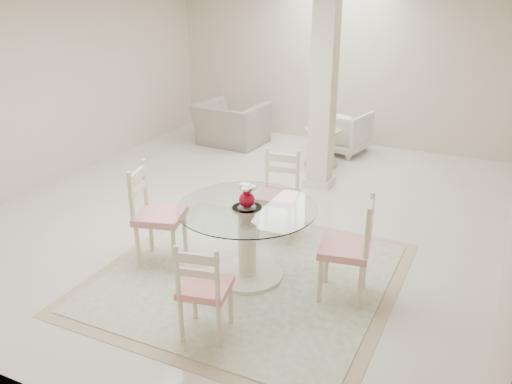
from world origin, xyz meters
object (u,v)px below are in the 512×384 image
at_px(dining_table, 247,242).
at_px(armchair_white, 343,131).
at_px(red_vase, 247,196).
at_px(dining_chair_south, 203,283).
at_px(dining_chair_north, 279,188).
at_px(column, 324,91).
at_px(dining_chair_west, 152,208).
at_px(side_table, 322,149).
at_px(dining_chair_east, 353,242).
at_px(recliner_taupe, 232,124).

xyz_separation_m(dining_table, armchair_white, (-0.37, 4.35, -0.04)).
relative_size(red_vase, armchair_white, 0.30).
xyz_separation_m(dining_table, dining_chair_south, (0.10, -1.01, 0.13)).
bearing_deg(dining_chair_south, dining_chair_north, -96.21).
bearing_deg(column, dining_table, -85.73).
xyz_separation_m(dining_table, dining_chair_west, (-1.02, -0.11, 0.22)).
relative_size(dining_chair_north, side_table, 1.90).
relative_size(dining_table, side_table, 2.32).
relative_size(dining_table, red_vase, 5.72).
bearing_deg(side_table, dining_chair_east, -66.76).
bearing_deg(side_table, dining_chair_west, -98.58).
height_order(column, dining_chair_south, column).
distance_m(column, dining_chair_south, 3.84).
distance_m(dining_chair_north, dining_chair_south, 2.04).
bearing_deg(red_vase, side_table, 97.48).
height_order(red_vase, dining_chair_east, dining_chair_east).
xyz_separation_m(recliner_taupe, armchair_white, (1.89, 0.41, -0.01)).
bearing_deg(armchair_white, column, 107.32).
xyz_separation_m(column, recliner_taupe, (-2.06, 1.21, -0.98)).
relative_size(dining_chair_east, dining_chair_west, 0.95).
relative_size(column, dining_chair_north, 2.47).
height_order(dining_chair_north, dining_chair_south, dining_chair_north).
distance_m(red_vase, armchair_white, 4.40).
relative_size(red_vase, dining_chair_south, 0.24).
distance_m(dining_table, dining_chair_west, 1.05).
distance_m(dining_chair_east, recliner_taupe, 5.05).
bearing_deg(column, recliner_taupe, 149.61).
bearing_deg(dining_chair_east, recliner_taupe, -149.20).
bearing_deg(dining_chair_south, red_vase, -96.20).
distance_m(dining_chair_east, dining_chair_south, 1.44).
height_order(column, dining_table, column).
bearing_deg(dining_chair_south, dining_table, -96.15).
xyz_separation_m(column, armchair_white, (-0.17, 1.62, -1.00)).
xyz_separation_m(dining_chair_north, recliner_taupe, (-2.16, 2.92, -0.21)).
relative_size(dining_table, armchair_white, 1.72).
height_order(dining_table, dining_chair_west, dining_chair_west).
xyz_separation_m(dining_chair_east, recliner_taupe, (-3.28, 3.84, -0.21)).
xyz_separation_m(dining_chair_west, armchair_white, (0.65, 4.46, -0.26)).
relative_size(column, recliner_taupe, 2.40).
distance_m(red_vase, dining_chair_west, 1.06).
bearing_deg(recliner_taupe, side_table, 171.73).
height_order(dining_chair_west, side_table, dining_chair_west).
relative_size(dining_chair_east, dining_chair_north, 1.01).
relative_size(red_vase, recliner_taupe, 0.21).
bearing_deg(red_vase, recliner_taupe, 119.88).
xyz_separation_m(dining_table, side_table, (-0.47, 3.55, -0.13)).
distance_m(column, red_vase, 2.78).
relative_size(recliner_taupe, side_table, 1.95).
bearing_deg(side_table, recliner_taupe, 167.92).
xyz_separation_m(dining_chair_east, armchair_white, (-1.39, 4.25, -0.23)).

